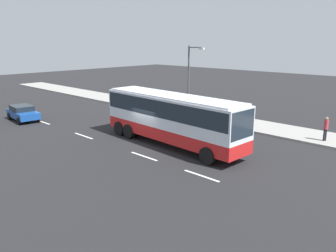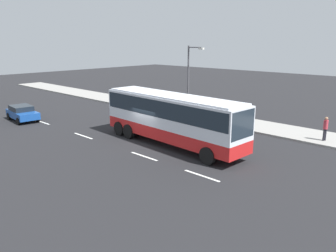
% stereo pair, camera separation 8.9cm
% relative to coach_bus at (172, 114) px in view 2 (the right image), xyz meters
% --- Properties ---
extents(ground_plane, '(120.00, 120.00, 0.00)m').
position_rel_coach_bus_xyz_m(ground_plane, '(-1.67, -0.72, -2.23)').
color(ground_plane, black).
extents(sidewalk_curb, '(80.00, 4.00, 0.15)m').
position_rel_coach_bus_xyz_m(sidewalk_curb, '(-1.67, 8.94, -2.16)').
color(sidewalk_curb, gray).
rests_on(sidewalk_curb, ground_plane).
extents(lane_centreline, '(26.36, 0.16, 0.01)m').
position_rel_coach_bus_xyz_m(lane_centreline, '(-6.69, -2.99, -2.23)').
color(lane_centreline, white).
rests_on(lane_centreline, ground_plane).
extents(coach_bus, '(11.87, 3.15, 3.61)m').
position_rel_coach_bus_xyz_m(coach_bus, '(0.00, 0.00, 0.00)').
color(coach_bus, red).
rests_on(coach_bus, ground_plane).
extents(car_blue_saloon, '(4.16, 2.22, 1.39)m').
position_rel_coach_bus_xyz_m(car_blue_saloon, '(-15.28, -3.90, -1.49)').
color(car_blue_saloon, '#194799').
rests_on(car_blue_saloon, ground_plane).
extents(pedestrian_near_curb, '(0.32, 0.32, 1.77)m').
position_rel_coach_bus_xyz_m(pedestrian_near_curb, '(7.70, 8.10, -1.06)').
color(pedestrian_near_curb, black).
rests_on(pedestrian_near_curb, sidewalk_curb).
extents(pedestrian_at_crossing, '(0.32, 0.32, 1.60)m').
position_rel_coach_bus_xyz_m(pedestrian_at_crossing, '(-0.02, 7.74, -1.17)').
color(pedestrian_at_crossing, brown).
rests_on(pedestrian_at_crossing, sidewalk_curb).
extents(street_lamp, '(1.76, 0.24, 6.66)m').
position_rel_coach_bus_xyz_m(street_lamp, '(-4.35, 7.20, 1.76)').
color(street_lamp, '#47474C').
rests_on(street_lamp, sidewalk_curb).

